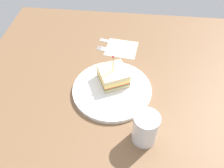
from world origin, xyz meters
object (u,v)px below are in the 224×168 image
plate (112,90)px  napkin (121,48)px  sandwich_half_center (113,76)px  knife (114,42)px  fork (109,50)px  drink_glass (145,129)px

plate → napkin: 21.43cm
sandwich_half_center → knife: bearing=94.5°
plate → fork: size_ratio=1.92×
sandwich_half_center → knife: 21.83cm
napkin → knife: (-2.96, 3.20, 0.10)cm
plate → sandwich_half_center: size_ratio=2.18×
sandwich_half_center → drink_glass: 21.27cm
plate → knife: plate is taller
napkin → fork: fork is taller
sandwich_half_center → drink_glass: size_ratio=1.19×
sandwich_half_center → napkin: sandwich_half_center is taller
sandwich_half_center → knife: sandwich_half_center is taller
plate → sandwich_half_center: bearing=90.9°
plate → drink_glass: bearing=-56.7°
drink_glass → knife: drink_glass is taller
sandwich_half_center → knife: size_ratio=0.83×
sandwich_half_center → napkin: 18.68cm
fork → sandwich_half_center: bearing=-79.3°
drink_glass → knife: size_ratio=0.70×
drink_glass → knife: 42.03cm
plate → napkin: size_ratio=2.16×
fork → knife: same height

